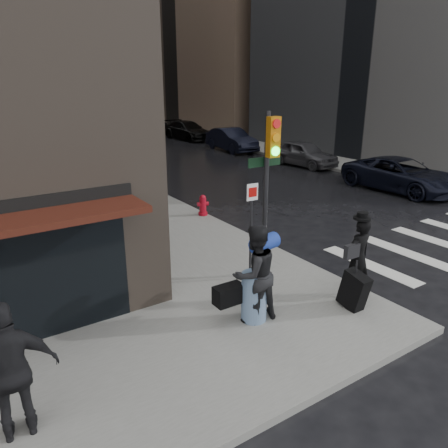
{
  "coord_description": "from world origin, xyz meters",
  "views": [
    {
      "loc": [
        -5.83,
        -5.86,
        4.89
      ],
      "look_at": [
        -0.0,
        2.92,
        1.3
      ],
      "focal_mm": 35.0,
      "sensor_mm": 36.0,
      "label": 1
    }
  ],
  "objects_px": {
    "man_jeans": "(254,274)",
    "fire_hydrant": "(203,206)",
    "man_greycoat": "(12,372)",
    "traffic_light": "(267,175)",
    "man_overcoat": "(357,263)",
    "parked_car_0": "(401,175)",
    "parked_car_3": "(188,130)",
    "parked_car_4": "(153,123)",
    "parked_car_2": "(231,140)",
    "parked_car_1": "(303,153)"
  },
  "relations": [
    {
      "from": "man_greycoat",
      "to": "parked_car_0",
      "type": "distance_m",
      "value": 17.75
    },
    {
      "from": "man_jeans",
      "to": "parked_car_0",
      "type": "relative_size",
      "value": 0.39
    },
    {
      "from": "parked_car_2",
      "to": "man_greycoat",
      "type": "bearing_deg",
      "value": -128.11
    },
    {
      "from": "man_jeans",
      "to": "man_greycoat",
      "type": "bearing_deg",
      "value": 8.36
    },
    {
      "from": "man_overcoat",
      "to": "parked_car_2",
      "type": "xyz_separation_m",
      "value": [
        9.67,
        18.96,
        -0.23
      ]
    },
    {
      "from": "parked_car_2",
      "to": "parked_car_4",
      "type": "bearing_deg",
      "value": 91.82
    },
    {
      "from": "traffic_light",
      "to": "parked_car_0",
      "type": "bearing_deg",
      "value": 22.55
    },
    {
      "from": "man_greycoat",
      "to": "traffic_light",
      "type": "bearing_deg",
      "value": -154.95
    },
    {
      "from": "man_overcoat",
      "to": "man_jeans",
      "type": "height_order",
      "value": "man_jeans"
    },
    {
      "from": "parked_car_0",
      "to": "parked_car_1",
      "type": "xyz_separation_m",
      "value": [
        0.35,
        6.59,
        -0.01
      ]
    },
    {
      "from": "man_overcoat",
      "to": "man_greycoat",
      "type": "relative_size",
      "value": 0.98
    },
    {
      "from": "man_greycoat",
      "to": "parked_car_4",
      "type": "xyz_separation_m",
      "value": [
        16.93,
        32.27,
        -0.39
      ]
    },
    {
      "from": "man_overcoat",
      "to": "parked_car_1",
      "type": "height_order",
      "value": "man_overcoat"
    },
    {
      "from": "parked_car_2",
      "to": "parked_car_3",
      "type": "distance_m",
      "value": 6.6
    },
    {
      "from": "parked_car_3",
      "to": "parked_car_1",
      "type": "bearing_deg",
      "value": -94.01
    },
    {
      "from": "fire_hydrant",
      "to": "man_jeans",
      "type": "bearing_deg",
      "value": -112.83
    },
    {
      "from": "man_jeans",
      "to": "man_overcoat",
      "type": "bearing_deg",
      "value": 168.91
    },
    {
      "from": "parked_car_0",
      "to": "fire_hydrant",
      "type": "bearing_deg",
      "value": 170.3
    },
    {
      "from": "man_overcoat",
      "to": "parked_car_0",
      "type": "xyz_separation_m",
      "value": [
        9.75,
        5.77,
        -0.26
      ]
    },
    {
      "from": "parked_car_3",
      "to": "parked_car_4",
      "type": "height_order",
      "value": "parked_car_4"
    },
    {
      "from": "traffic_light",
      "to": "parked_car_0",
      "type": "relative_size",
      "value": 0.77
    },
    {
      "from": "fire_hydrant",
      "to": "parked_car_2",
      "type": "xyz_separation_m",
      "value": [
        9.36,
        11.82,
        0.28
      ]
    },
    {
      "from": "parked_car_1",
      "to": "parked_car_3",
      "type": "height_order",
      "value": "parked_car_3"
    },
    {
      "from": "man_overcoat",
      "to": "parked_car_1",
      "type": "bearing_deg",
      "value": -128.51
    },
    {
      "from": "parked_car_4",
      "to": "parked_car_3",
      "type": "bearing_deg",
      "value": -84.4
    },
    {
      "from": "parked_car_1",
      "to": "parked_car_4",
      "type": "distance_m",
      "value": 19.78
    },
    {
      "from": "fire_hydrant",
      "to": "parked_car_4",
      "type": "bearing_deg",
      "value": 68.94
    },
    {
      "from": "parked_car_0",
      "to": "parked_car_3",
      "type": "height_order",
      "value": "parked_car_0"
    },
    {
      "from": "man_overcoat",
      "to": "man_greycoat",
      "type": "distance_m",
      "value": 6.99
    },
    {
      "from": "man_greycoat",
      "to": "fire_hydrant",
      "type": "xyz_separation_m",
      "value": [
        7.3,
        7.27,
        -0.69
      ]
    },
    {
      "from": "man_greycoat",
      "to": "parked_car_3",
      "type": "height_order",
      "value": "man_greycoat"
    },
    {
      "from": "traffic_light",
      "to": "fire_hydrant",
      "type": "relative_size",
      "value": 5.37
    },
    {
      "from": "fire_hydrant",
      "to": "parked_car_0",
      "type": "xyz_separation_m",
      "value": [
        9.44,
        -1.37,
        0.24
      ]
    },
    {
      "from": "man_overcoat",
      "to": "traffic_light",
      "type": "xyz_separation_m",
      "value": [
        -1.03,
        1.96,
        1.74
      ]
    },
    {
      "from": "man_jeans",
      "to": "man_greycoat",
      "type": "height_order",
      "value": "same"
    },
    {
      "from": "man_jeans",
      "to": "fire_hydrant",
      "type": "distance_m",
      "value": 7.23
    },
    {
      "from": "parked_car_4",
      "to": "traffic_light",
      "type": "bearing_deg",
      "value": -104.44
    },
    {
      "from": "man_overcoat",
      "to": "fire_hydrant",
      "type": "relative_size",
      "value": 2.68
    },
    {
      "from": "man_jeans",
      "to": "parked_car_0",
      "type": "bearing_deg",
      "value": -156.32
    },
    {
      "from": "man_overcoat",
      "to": "fire_hydrant",
      "type": "height_order",
      "value": "man_overcoat"
    },
    {
      "from": "traffic_light",
      "to": "parked_car_3",
      "type": "distance_m",
      "value": 26.1
    },
    {
      "from": "parked_car_4",
      "to": "parked_car_2",
      "type": "bearing_deg",
      "value": -85.65
    },
    {
      "from": "parked_car_1",
      "to": "man_overcoat",
      "type": "bearing_deg",
      "value": -134.43
    },
    {
      "from": "man_jeans",
      "to": "traffic_light",
      "type": "relative_size",
      "value": 0.51
    },
    {
      "from": "traffic_light",
      "to": "parked_car_4",
      "type": "distance_m",
      "value": 32.18
    },
    {
      "from": "parked_car_0",
      "to": "parked_car_4",
      "type": "distance_m",
      "value": 26.37
    },
    {
      "from": "man_jeans",
      "to": "parked_car_2",
      "type": "distance_m",
      "value": 22.1
    },
    {
      "from": "parked_car_4",
      "to": "man_greycoat",
      "type": "bearing_deg",
      "value": -112.15
    },
    {
      "from": "man_overcoat",
      "to": "parked_car_4",
      "type": "xyz_separation_m",
      "value": [
        9.94,
        32.14,
        -0.2
      ]
    },
    {
      "from": "man_jeans",
      "to": "man_greycoat",
      "type": "xyz_separation_m",
      "value": [
        -4.51,
        -0.63,
        -0.0
      ]
    }
  ]
}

